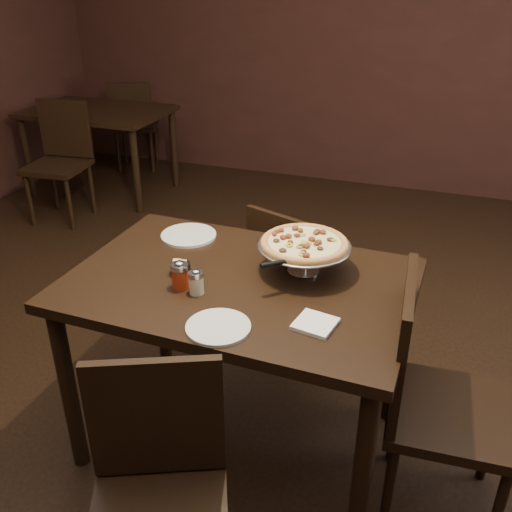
% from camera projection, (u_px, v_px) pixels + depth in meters
% --- Properties ---
extents(room, '(6.04, 7.04, 2.84)m').
position_uv_depth(room, '(232.00, 130.00, 1.94)').
color(room, black).
rests_on(room, ground).
extents(dining_table, '(1.34, 0.91, 0.82)m').
position_uv_depth(dining_table, '(240.00, 304.00, 2.25)').
color(dining_table, black).
rests_on(dining_table, ground).
extents(background_table, '(1.21, 0.81, 0.76)m').
position_uv_depth(background_table, '(98.00, 121.00, 5.02)').
color(background_table, black).
rests_on(background_table, ground).
extents(pizza_stand, '(0.37, 0.37, 0.15)m').
position_uv_depth(pizza_stand, '(304.00, 244.00, 2.20)').
color(pizza_stand, silver).
rests_on(pizza_stand, dining_table).
extents(parmesan_shaker, '(0.06, 0.06, 0.10)m').
position_uv_depth(parmesan_shaker, '(196.00, 282.00, 2.09)').
color(parmesan_shaker, beige).
rests_on(parmesan_shaker, dining_table).
extents(pepper_flake_shaker, '(0.07, 0.07, 0.11)m').
position_uv_depth(pepper_flake_shaker, '(180.00, 276.00, 2.12)').
color(pepper_flake_shaker, '#9C180E').
rests_on(pepper_flake_shaker, dining_table).
extents(packet_caddy, '(0.08, 0.08, 0.06)m').
position_uv_depth(packet_caddy, '(180.00, 268.00, 2.22)').
color(packet_caddy, black).
rests_on(packet_caddy, dining_table).
extents(napkin_stack, '(0.15, 0.15, 0.01)m').
position_uv_depth(napkin_stack, '(315.00, 324.00, 1.92)').
color(napkin_stack, white).
rests_on(napkin_stack, dining_table).
extents(plate_left, '(0.25, 0.25, 0.01)m').
position_uv_depth(plate_left, '(189.00, 235.00, 2.54)').
color(plate_left, silver).
rests_on(plate_left, dining_table).
extents(plate_near, '(0.22, 0.22, 0.01)m').
position_uv_depth(plate_near, '(218.00, 327.00, 1.90)').
color(plate_near, silver).
rests_on(plate_near, dining_table).
extents(serving_spatula, '(0.17, 0.17, 0.02)m').
position_uv_depth(serving_spatula, '(277.00, 263.00, 2.06)').
color(serving_spatula, silver).
rests_on(serving_spatula, pizza_stand).
extents(chair_far, '(0.51, 0.51, 0.86)m').
position_uv_depth(chair_far, '(293.00, 279.00, 2.92)').
color(chair_far, black).
rests_on(chair_far, ground).
extents(chair_near, '(0.55, 0.55, 0.89)m').
position_uv_depth(chair_near, '(158.00, 492.00, 1.72)').
color(chair_near, black).
rests_on(chair_near, ground).
extents(chair_side, '(0.48, 0.48, 0.97)m').
position_uv_depth(chair_side, '(432.00, 395.00, 2.04)').
color(chair_side, black).
rests_on(chair_side, ground).
extents(bg_chair_far, '(0.53, 0.53, 0.89)m').
position_uv_depth(bg_chair_far, '(134.00, 122.00, 5.68)').
color(bg_chair_far, black).
rests_on(bg_chair_far, ground).
extents(bg_chair_near, '(0.48, 0.48, 0.94)m').
position_uv_depth(bg_chair_near, '(60.00, 156.00, 4.59)').
color(bg_chair_near, black).
rests_on(bg_chair_near, ground).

